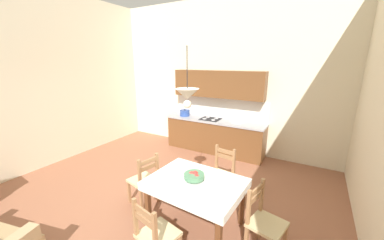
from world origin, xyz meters
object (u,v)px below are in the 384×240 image
Objects in this scene: dining_chair_window_side at (264,222)px; dining_chair_camera_side at (155,236)px; dining_chair_kitchen_side at (221,174)px; fruit_bowl at (194,176)px; dining_table at (196,188)px; dining_chair_tv_side at (144,180)px; kitchen_cabinetry at (215,121)px; pendant_lamp at (187,95)px.

dining_chair_camera_side is at bearing -140.93° from dining_chair_window_side.
fruit_bowl is at bearing -94.66° from dining_chair_kitchen_side.
dining_chair_tv_side is at bearing 177.98° from dining_table.
fruit_bowl is at bearing -72.14° from kitchen_cabinetry.
dining_chair_tv_side is (-0.96, 0.89, 0.00)m from dining_chair_camera_side.
fruit_bowl is (-0.07, -0.87, 0.37)m from dining_chair_kitchen_side.
dining_table is (0.94, -2.82, -0.23)m from kitchen_cabinetry.
pendant_lamp reaches higher than fruit_bowl.
dining_chair_camera_side is (-0.07, -0.86, -0.19)m from dining_table.
kitchen_cabinetry is at bearing 107.86° from fruit_bowl.
dining_chair_tv_side is at bearing 136.99° from dining_chair_camera_side.
fruit_bowl reaches higher than dining_table.
fruit_bowl is 0.37× the size of pendant_lamp.
dining_chair_window_side is at bearing 39.07° from dining_chair_camera_side.
dining_chair_camera_side is 1.74m from dining_chair_kitchen_side.
dining_chair_kitchen_side is (0.04, 0.88, -0.19)m from dining_table.
kitchen_cabinetry is at bearing 105.99° from pendant_lamp.
fruit_bowl is (1.00, -0.02, 0.37)m from dining_chair_tv_side.
dining_chair_camera_side is at bearing -86.58° from pendant_lamp.
dining_chair_kitchen_side reaches higher than fruit_bowl.
dining_chair_camera_side is 1.00× the size of dining_chair_kitchen_side.
kitchen_cabinetry is at bearing 124.48° from dining_chair_window_side.
dining_table is 0.88m from dining_chair_camera_side.
dining_table is 4.68× the size of fruit_bowl.
kitchen_cabinetry reaches higher than dining_table.
dining_chair_tv_side is 1.81m from pendant_lamp.
dining_table is 1.05m from dining_chair_tv_side.
dining_chair_tv_side is (-0.09, -2.79, -0.41)m from kitchen_cabinetry.
dining_chair_tv_side is (-2.02, 0.03, 0.00)m from dining_chair_window_side.
dining_chair_camera_side is at bearing -43.01° from dining_chair_tv_side.
dining_chair_window_side is at bearing -0.75° from dining_chair_tv_side.
dining_chair_window_side is 3.10× the size of fruit_bowl.
dining_chair_kitchen_side is at bearing 38.42° from dining_chair_tv_side.
dining_table is at bearing 85.25° from dining_chair_camera_side.
dining_chair_tv_side is (-1.07, -0.85, 0.00)m from dining_chair_kitchen_side.
fruit_bowl is at bearing -1.22° from dining_chair_tv_side.
pendant_lamp reaches higher than kitchen_cabinetry.
dining_chair_kitchen_side is 1.16× the size of pendant_lamp.
dining_chair_kitchen_side and dining_chair_tv_side have the same top height.
dining_chair_window_side is (1.00, 0.01, -0.19)m from dining_table.
dining_table is 1.01m from dining_chair_window_side.
dining_table is 1.51× the size of dining_chair_window_side.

